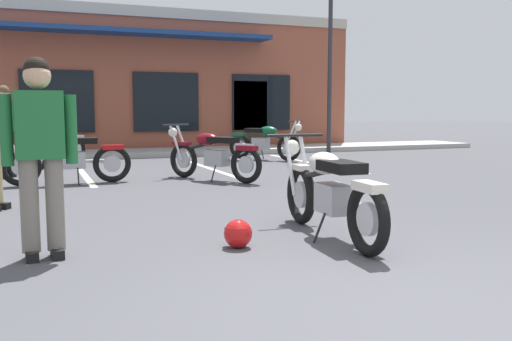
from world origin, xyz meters
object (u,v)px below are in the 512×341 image
person_by_back_row (40,145)px  motorcycle_orange_scrambler (264,141)px  motorcycle_foreground_classic (329,191)px  motorcycle_silver_naked (212,154)px  motorcycle_blue_standard (58,145)px  person_in_shorts_foreground (5,126)px  helmet_on_pavement (238,234)px  parking_lot_lamp_post (332,41)px  motorcycle_green_cafe_racer (66,157)px

person_by_back_row → motorcycle_orange_scrambler: bearing=56.0°
motorcycle_foreground_classic → motorcycle_orange_scrambler: 8.40m
person_by_back_row → motorcycle_silver_naked: bearing=57.0°
motorcycle_foreground_classic → motorcycle_orange_scrambler: (2.63, 7.98, 0.00)m
motorcycle_silver_naked → motorcycle_blue_standard: (-2.41, 3.55, 0.00)m
motorcycle_blue_standard → motorcycle_orange_scrambler: size_ratio=1.00×
motorcycle_silver_naked → motorcycle_orange_scrambler: 4.09m
motorcycle_orange_scrambler → person_in_shorts_foreground: 5.99m
person_by_back_row → person_in_shorts_foreground: bearing=94.8°
motorcycle_silver_naked → helmet_on_pavement: size_ratio=7.16×
person_by_back_row → motorcycle_blue_standard: bearing=86.7°
motorcycle_blue_standard → person_in_shorts_foreground: (-0.98, -1.81, 0.49)m
motorcycle_silver_naked → person_in_shorts_foreground: (-3.38, 1.74, 0.49)m
motorcycle_blue_standard → parking_lot_lamp_post: 7.86m
motorcycle_orange_scrambler → helmet_on_pavement: motorcycle_orange_scrambler is taller
motorcycle_foreground_classic → motorcycle_silver_naked: size_ratio=1.13×
motorcycle_foreground_classic → person_in_shorts_foreground: (-3.12, 6.38, 0.49)m
motorcycle_blue_standard → motorcycle_orange_scrambler: same height
motorcycle_orange_scrambler → person_by_back_row: bearing=-124.0°
motorcycle_orange_scrambler → person_by_back_row: person_by_back_row is taller
motorcycle_blue_standard → motorcycle_orange_scrambler: (4.78, -0.21, 0.00)m
person_in_shorts_foreground → parking_lot_lamp_post: (8.30, 2.83, 2.17)m
motorcycle_blue_standard → motorcycle_green_cafe_racer: size_ratio=0.86×
motorcycle_foreground_classic → person_by_back_row: 2.66m
person_in_shorts_foreground → person_by_back_row: size_ratio=1.00×
motorcycle_green_cafe_racer → person_in_shorts_foreground: person_in_shorts_foreground is taller
motorcycle_foreground_classic → person_by_back_row: bearing=175.1°
motorcycle_silver_naked → person_in_shorts_foreground: 3.83m
person_in_shorts_foreground → person_by_back_row: bearing=-85.2°
motorcycle_silver_naked → helmet_on_pavement: 4.87m
motorcycle_orange_scrambler → helmet_on_pavement: 8.81m
motorcycle_blue_standard → helmet_on_pavement: bearing=-81.9°
helmet_on_pavement → motorcycle_blue_standard: bearing=98.1°
motorcycle_green_cafe_racer → person_by_back_row: bearing=-95.3°
helmet_on_pavement → motorcycle_silver_naked: bearing=75.4°
helmet_on_pavement → parking_lot_lamp_post: parking_lot_lamp_post is taller
motorcycle_foreground_classic → helmet_on_pavement: motorcycle_foreground_classic is taller
motorcycle_blue_standard → person_in_shorts_foreground: size_ratio=1.09×
person_in_shorts_foreground → helmet_on_pavement: size_ratio=6.44×
motorcycle_silver_naked → motorcycle_foreground_classic: bearing=-93.2°
person_by_back_row → helmet_on_pavement: (1.64, -0.28, -0.82)m
motorcycle_silver_naked → helmet_on_pavement: motorcycle_silver_naked is taller
motorcycle_green_cafe_racer → parking_lot_lamp_post: parking_lot_lamp_post is taller
motorcycle_blue_standard → motorcycle_foreground_classic: bearing=-75.3°
motorcycle_green_cafe_racer → motorcycle_foreground_classic: bearing=-66.8°
motorcycle_blue_standard → person_in_shorts_foreground: person_in_shorts_foreground is taller
motorcycle_orange_scrambler → parking_lot_lamp_post: bearing=25.8°
person_by_back_row → parking_lot_lamp_post: (7.78, 8.99, 2.17)m
person_in_shorts_foreground → parking_lot_lamp_post: 9.04m
motorcycle_orange_scrambler → motorcycle_green_cafe_racer: bearing=-148.4°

